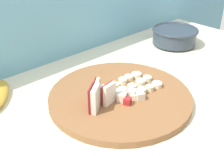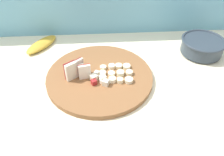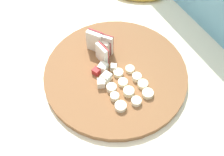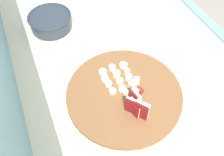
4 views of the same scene
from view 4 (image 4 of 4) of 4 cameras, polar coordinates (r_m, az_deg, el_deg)
name	(u,v)px [view 4 (image 4 of 4)]	position (r m, az deg, el deg)	size (l,w,h in m)	color
tiled_countertop	(141,145)	(1.19, 6.87, -15.45)	(1.48, 0.82, 0.88)	beige
cutting_board	(124,94)	(0.79, 2.88, -3.73)	(0.38, 0.38, 0.02)	brown
apple_wedge_fan	(136,106)	(0.72, 5.82, -6.66)	(0.09, 0.06, 0.06)	#A32323
apple_dice_pile	(134,88)	(0.78, 5.24, -2.28)	(0.07, 0.08, 0.02)	#A32323
banana_slice_rows	(118,77)	(0.81, 1.43, 0.20)	(0.12, 0.11, 0.02)	white
ceramic_bowl	(50,21)	(1.02, -14.40, 12.97)	(0.17, 0.17, 0.06)	#2D3842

